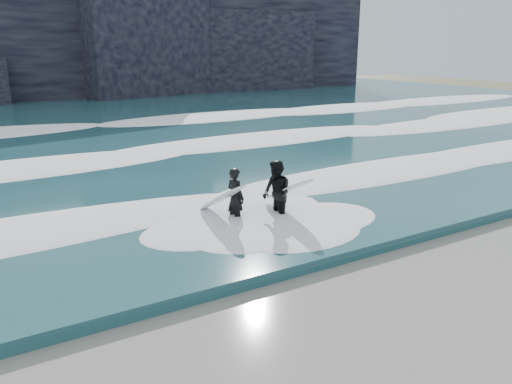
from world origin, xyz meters
TOP-DOWN VIEW (x-y plane):
  - ground at (0.00, 0.00)m, footprint 120.00×120.00m
  - sea at (0.00, 29.00)m, footprint 90.00×52.00m
  - headland at (0.00, 46.00)m, footprint 70.00×9.00m
  - foam_near at (0.00, 9.00)m, footprint 60.00×3.20m
  - foam_mid at (0.00, 16.00)m, footprint 60.00×4.00m
  - foam_far at (0.00, 25.00)m, footprint 60.00×4.80m
  - surfer_left at (-0.56, 6.62)m, footprint 1.15×2.10m
  - surfer_right at (0.62, 6.06)m, footprint 1.20×2.18m

SIDE VIEW (x-z plane):
  - ground at x=0.00m, z-range 0.00..0.00m
  - sea at x=0.00m, z-range 0.00..0.30m
  - foam_near at x=0.00m, z-range 0.30..0.50m
  - foam_mid at x=0.00m, z-range 0.30..0.54m
  - foam_far at x=0.00m, z-range 0.30..0.60m
  - surfer_left at x=-0.56m, z-range 0.01..1.71m
  - surfer_right at x=0.62m, z-range 0.01..1.90m
  - headland at x=0.00m, z-range 0.00..10.00m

